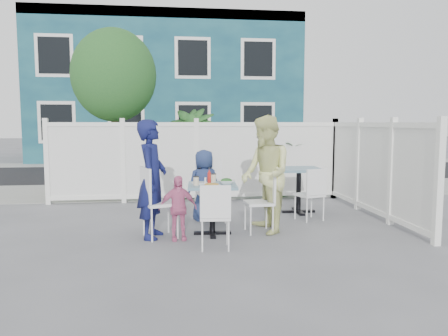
{
  "coord_description": "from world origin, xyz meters",
  "views": [
    {
      "loc": [
        -0.43,
        -6.37,
        1.6
      ],
      "look_at": [
        0.38,
        0.13,
        0.91
      ],
      "focal_mm": 35.0,
      "sensor_mm": 36.0,
      "label": 1
    }
  ],
  "objects": [
    {
      "name": "man",
      "position": [
        -0.68,
        -0.33,
        0.82
      ],
      "size": [
        0.5,
        0.66,
        1.64
      ],
      "primitive_type": "imported",
      "rotation": [
        0.0,
        0.0,
        1.38
      ],
      "color": "#12174C",
      "rests_on": "ground"
    },
    {
      "name": "chair_near",
      "position": [
        0.12,
        -1.05,
        0.49
      ],
      "size": [
        0.4,
        0.39,
        0.84
      ],
      "rotation": [
        0.0,
        0.0,
        -0.07
      ],
      "color": "white",
      "rests_on": "ground"
    },
    {
      "name": "coffee_cup_b",
      "position": [
        0.2,
        -0.06,
        0.78
      ],
      "size": [
        0.08,
        0.08,
        0.12
      ],
      "primitive_type": "cylinder",
      "color": "beige",
      "rests_on": "main_table"
    },
    {
      "name": "boy",
      "position": [
        0.12,
        0.67,
        0.58
      ],
      "size": [
        0.65,
        0.53,
        1.16
      ],
      "primitive_type": "imported",
      "rotation": [
        0.0,
        0.0,
        3.46
      ],
      "color": "navy",
      "rests_on": "ground"
    },
    {
      "name": "tree",
      "position": [
        -1.6,
        3.3,
        2.59
      ],
      "size": [
        1.8,
        1.62,
        3.59
      ],
      "color": "#382316",
      "rests_on": "ground"
    },
    {
      "name": "salad_bowl",
      "position": [
        0.36,
        -0.26,
        0.75
      ],
      "size": [
        0.23,
        0.23,
        0.06
      ],
      "primitive_type": "imported",
      "color": "white",
      "rests_on": "main_table"
    },
    {
      "name": "chair_spare",
      "position": [
        1.85,
        0.38,
        0.5
      ],
      "size": [
        0.49,
        0.48,
        0.86
      ],
      "rotation": [
        0.0,
        0.0,
        0.34
      ],
      "color": "white",
      "rests_on": "ground"
    },
    {
      "name": "toddler",
      "position": [
        -0.34,
        -0.51,
        0.44
      ],
      "size": [
        0.54,
        0.27,
        0.89
      ],
      "primitive_type": "imported",
      "rotation": [
        0.0,
        0.0,
        0.1
      ],
      "color": "pink",
      "rests_on": "ground"
    },
    {
      "name": "chair_right",
      "position": [
        0.92,
        -0.23,
        0.52
      ],
      "size": [
        0.41,
        0.42,
        0.89
      ],
      "rotation": [
        0.0,
        0.0,
        1.63
      ],
      "color": "white",
      "rests_on": "ground"
    },
    {
      "name": "near_sidewalk",
      "position": [
        0.0,
        3.8,
        0.01
      ],
      "size": [
        24.0,
        2.6,
        0.01
      ],
      "primitive_type": "cube",
      "color": "gray",
      "rests_on": "ground"
    },
    {
      "name": "main_table",
      "position": [
        0.16,
        -0.27,
        0.56
      ],
      "size": [
        0.73,
        0.73,
        0.72
      ],
      "rotation": [
        0.0,
        0.0,
        -0.06
      ],
      "color": "teal",
      "rests_on": "ground"
    },
    {
      "name": "plate_side",
      "position": [
        -0.02,
        -0.16,
        0.73
      ],
      "size": [
        0.23,
        0.23,
        0.02
      ],
      "primitive_type": "cylinder",
      "color": "white",
      "rests_on": "main_table"
    },
    {
      "name": "spare_table",
      "position": [
        1.82,
        1.05,
        0.62
      ],
      "size": [
        0.77,
        0.77,
        0.8
      ],
      "rotation": [
        0.0,
        0.0,
        -0.03
      ],
      "color": "teal",
      "rests_on": "ground"
    },
    {
      "name": "pepper_shaker",
      "position": [
        0.12,
        -0.03,
        0.76
      ],
      "size": [
        0.03,
        0.03,
        0.07
      ],
      "primitive_type": "cylinder",
      "color": "black",
      "rests_on": "main_table"
    },
    {
      "name": "fence_back",
      "position": [
        0.1,
        2.4,
        0.78
      ],
      "size": [
        5.86,
        0.08,
        1.6
      ],
      "color": "white",
      "rests_on": "ground"
    },
    {
      "name": "potted_shrub_a",
      "position": [
        -0.01,
        3.1,
        0.95
      ],
      "size": [
        1.38,
        1.38,
        1.9
      ],
      "primitive_type": "imported",
      "rotation": [
        0.0,
        0.0,
        5.91
      ],
      "color": "#1B4C21",
      "rests_on": "ground"
    },
    {
      "name": "coffee_cup_a",
      "position": [
        -0.07,
        -0.33,
        0.78
      ],
      "size": [
        0.08,
        0.08,
        0.12
      ],
      "primitive_type": "cylinder",
      "color": "beige",
      "rests_on": "main_table"
    },
    {
      "name": "building",
      "position": [
        -0.5,
        14.0,
        3.0
      ],
      "size": [
        11.0,
        6.0,
        6.0
      ],
      "color": "navy",
      "rests_on": "ground"
    },
    {
      "name": "ketchup_bottle",
      "position": [
        0.12,
        -0.21,
        0.8
      ],
      "size": [
        0.05,
        0.05,
        0.16
      ],
      "primitive_type": "cylinder",
      "color": "red",
      "rests_on": "main_table"
    },
    {
      "name": "salt_shaker",
      "position": [
        0.08,
        -0.04,
        0.76
      ],
      "size": [
        0.03,
        0.03,
        0.07
      ],
      "primitive_type": "cylinder",
      "color": "white",
      "rests_on": "main_table"
    },
    {
      "name": "street",
      "position": [
        0.0,
        7.5,
        0.0
      ],
      "size": [
        24.0,
        5.0,
        0.01
      ],
      "primitive_type": "cube",
      "color": "black",
      "rests_on": "ground"
    },
    {
      "name": "woman",
      "position": [
        0.94,
        -0.25,
        0.85
      ],
      "size": [
        0.76,
        0.91,
        1.71
      ],
      "primitive_type": "imported",
      "rotation": [
        0.0,
        0.0,
        -1.43
      ],
      "color": "#C9D23A",
      "rests_on": "ground"
    },
    {
      "name": "utility_cabinet",
      "position": [
        -2.12,
        4.0,
        0.67
      ],
      "size": [
        0.74,
        0.54,
        1.34
      ],
      "primitive_type": "cube",
      "rotation": [
        0.0,
        0.0,
        0.03
      ],
      "color": "gold",
      "rests_on": "ground"
    },
    {
      "name": "chair_back",
      "position": [
        0.21,
        0.61,
        0.57
      ],
      "size": [
        0.49,
        0.48,
        0.98
      ],
      "rotation": [
        0.0,
        0.0,
        3.26
      ],
      "color": "white",
      "rests_on": "ground"
    },
    {
      "name": "potted_shrub_b",
      "position": [
        1.84,
        3.0,
        0.78
      ],
      "size": [
        1.44,
        1.59,
        1.56
      ],
      "primitive_type": "imported",
      "rotation": [
        0.0,
        0.0,
        1.4
      ],
      "color": "#1B4C21",
      "rests_on": "ground"
    },
    {
      "name": "far_sidewalk",
      "position": [
        0.0,
        10.6,
        0.01
      ],
      "size": [
        24.0,
        1.6,
        0.01
      ],
      "primitive_type": "cube",
      "color": "gray",
      "rests_on": "ground"
    },
    {
      "name": "ground",
      "position": [
        0.0,
        0.0,
        0.0
      ],
      "size": [
        80.0,
        80.0,
        0.0
      ],
      "primitive_type": "plane",
      "color": "slate"
    },
    {
      "name": "fence_right",
      "position": [
        3.0,
        0.6,
        0.78
      ],
      "size": [
        0.08,
        3.66,
        1.6
      ],
      "rotation": [
        0.0,
        0.0,
        1.57
      ],
      "color": "white",
      "rests_on": "ground"
    },
    {
      "name": "chair_left",
      "position": [
        -0.66,
        -0.37,
        0.58
      ],
      "size": [
        0.56,
        0.57,
        0.99
      ],
      "rotation": [
        0.0,
        0.0,
        -1.24
      ],
      "color": "white",
      "rests_on": "ground"
    },
    {
      "name": "plate_main",
      "position": [
        0.13,
        -0.46,
        0.73
      ],
      "size": [
        0.26,
        0.26,
        0.02
      ],
      "primitive_type": "cylinder",
      "color": "white",
      "rests_on": "main_table"
    }
  ]
}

